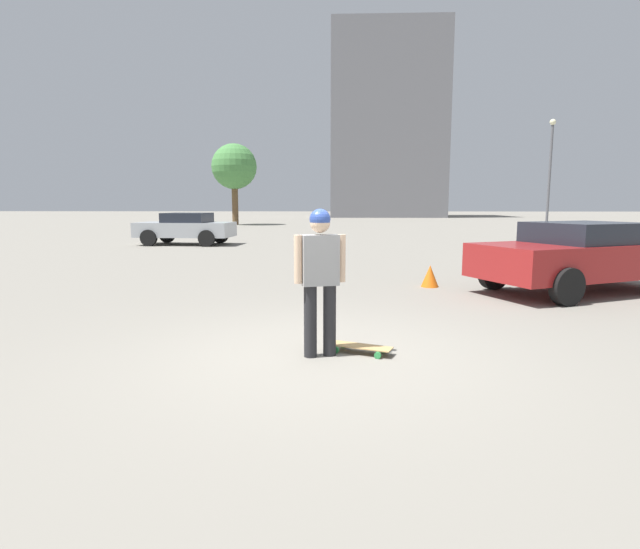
{
  "coord_description": "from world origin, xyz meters",
  "views": [
    {
      "loc": [
        -5.63,
        -0.21,
        1.76
      ],
      "look_at": [
        0.0,
        0.0,
        0.96
      ],
      "focal_mm": 28.0,
      "sensor_mm": 36.0,
      "label": 1
    }
  ],
  "objects": [
    {
      "name": "car_parked_near",
      "position": [
        4.44,
        -5.02,
        0.75
      ],
      "size": [
        3.42,
        4.63,
        1.39
      ],
      "rotation": [
        0.0,
        0.0,
        2.0
      ],
      "color": "maroon",
      "rests_on": "ground_plane"
    },
    {
      "name": "lamp_post",
      "position": [
        18.74,
        -10.15,
        3.32
      ],
      "size": [
        0.28,
        0.28,
        5.66
      ],
      "color": "#59595E",
      "rests_on": "ground_plane"
    },
    {
      "name": "building_block_distant",
      "position": [
        64.33,
        -6.48,
        12.09
      ],
      "size": [
        13.57,
        14.7,
        24.18
      ],
      "color": "slate",
      "rests_on": "ground_plane"
    },
    {
      "name": "skateboard",
      "position": [
        0.12,
        -0.47,
        0.07
      ],
      "size": [
        0.49,
        0.79,
        0.09
      ],
      "rotation": [
        0.0,
        0.0,
        1.19
      ],
      "color": "tan",
      "rests_on": "ground_plane"
    },
    {
      "name": "person",
      "position": [
        0.0,
        0.0,
        1.0
      ],
      "size": [
        0.31,
        0.58,
        1.71
      ],
      "rotation": [
        0.0,
        0.0,
        -1.3
      ],
      "color": "#262628",
      "rests_on": "ground_plane"
    },
    {
      "name": "car_parked_far",
      "position": [
        15.74,
        6.4,
        0.74
      ],
      "size": [
        2.3,
        4.14,
        1.37
      ],
      "rotation": [
        0.0,
        0.0,
        1.5
      ],
      "color": "#ADB2B7",
      "rests_on": "ground_plane"
    },
    {
      "name": "ground_plane",
      "position": [
        0.0,
        0.0,
        0.0
      ],
      "size": [
        220.0,
        220.0,
        0.0
      ],
      "primitive_type": "plane",
      "color": "gray"
    },
    {
      "name": "tree_distant",
      "position": [
        36.13,
        8.48,
        4.76
      ],
      "size": [
        3.72,
        3.72,
        6.67
      ],
      "color": "brown",
      "rests_on": "ground_plane"
    },
    {
      "name": "traffic_cone",
      "position": [
        4.97,
        -2.16,
        0.23
      ],
      "size": [
        0.37,
        0.37,
        0.47
      ],
      "color": "orange",
      "rests_on": "ground_plane"
    }
  ]
}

